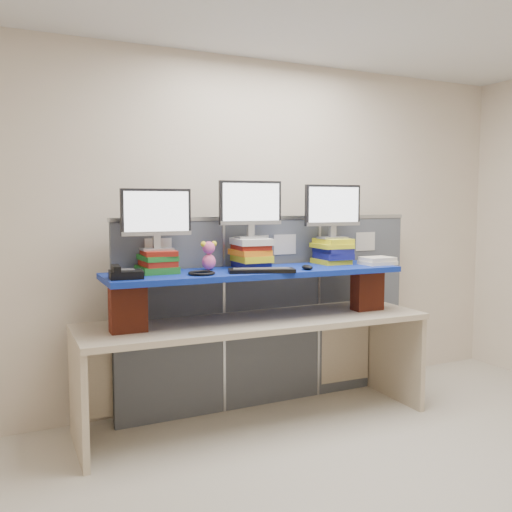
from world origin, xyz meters
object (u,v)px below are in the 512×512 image
monitor_left (156,215)px  monitor_center (251,206)px  desk (256,340)px  blue_board (256,272)px  desk_phone (125,273)px  monitor_right (333,208)px  keyboard (262,270)px

monitor_left → monitor_center: (0.71, -0.03, 0.06)m
desk → monitor_left: (-0.70, 0.14, 0.92)m
blue_board → monitor_left: monitor_left is taller
desk_phone → monitor_left: bearing=43.1°
blue_board → monitor_left: (-0.70, 0.14, 0.42)m
desk → monitor_right: bearing=9.3°
blue_board → desk_phone: (-0.97, -0.06, 0.05)m
keyboard → blue_board: bearing=96.3°
monitor_left → monitor_right: size_ratio=1.00×
blue_board → monitor_right: 0.87m
keyboard → desk_phone: bearing=-167.5°
monitor_center → monitor_right: size_ratio=1.00×
keyboard → monitor_right: bearing=37.6°
desk → keyboard: bearing=-100.6°
desk → keyboard: size_ratio=5.35×
keyboard → desk_phone: desk_phone is taller
monitor_right → keyboard: bearing=-159.3°
blue_board → keyboard: size_ratio=4.48×
monitor_left → blue_board: bearing=-9.6°
monitor_left → monitor_right: 1.43m
monitor_center → keyboard: 0.53m
desk → keyboard: (-0.04, -0.16, 0.54)m
blue_board → desk_phone: bearing=-174.5°
desk → keyboard: 0.56m
monitor_right → desk: bearing=-170.7°
desk → monitor_left: monitor_left is taller
monitor_left → keyboard: (0.66, -0.31, -0.39)m
monitor_right → keyboard: 0.91m
desk → monitor_left: bearing=170.4°
desk → monitor_center: bearing=85.8°
desk → monitor_center: 0.99m
blue_board → monitor_center: bearing=85.8°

